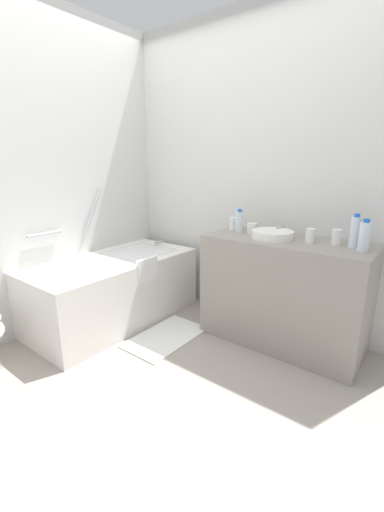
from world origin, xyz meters
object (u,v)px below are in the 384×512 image
object	(u,v)px
sink_faucet	(282,230)
drinking_glass_1	(233,224)
water_bottle_1	(364,236)
bath_mat	(166,337)
water_bottle_0	(355,232)
drinking_glass_0	(252,228)
water_bottle_2	(239,221)
drinking_glass_2	(337,237)
drinking_glass_3	(310,236)
bathtub	(114,287)
sink_basin	(273,235)

from	to	relation	value
sink_faucet	drinking_glass_1	size ratio (longest dim) A/B	1.46
water_bottle_1	bath_mat	size ratio (longest dim) A/B	0.31
water_bottle_0	drinking_glass_0	xyz separation A→B (m)	(0.02, 0.76, -0.07)
water_bottle_2	bath_mat	world-z (taller)	water_bottle_2
drinking_glass_0	sink_faucet	bearing A→B (deg)	-67.08
sink_faucet	drinking_glass_0	size ratio (longest dim) A/B	1.91
drinking_glass_2	water_bottle_2	bearing A→B (deg)	92.91
drinking_glass_0	water_bottle_0	bearing A→B (deg)	-91.21
water_bottle_0	drinking_glass_2	bearing A→B (deg)	76.44
drinking_glass_1	drinking_glass_3	xyz separation A→B (m)	(-0.08, -0.67, -0.00)
bathtub	water_bottle_1	world-z (taller)	bathtub
sink_faucet	water_bottle_0	size ratio (longest dim) A/B	0.67
bathtub	drinking_glass_0	bearing A→B (deg)	-59.46
water_bottle_2	drinking_glass_1	size ratio (longest dim) A/B	1.80
water_bottle_1	drinking_glass_1	world-z (taller)	water_bottle_1
drinking_glass_0	drinking_glass_2	xyz separation A→B (m)	(0.01, -0.64, 0.01)
water_bottle_1	drinking_glass_3	xyz separation A→B (m)	(0.02, 0.34, -0.05)
bath_mat	sink_basin	bearing A→B (deg)	-52.56
drinking_glass_1	drinking_glass_2	world-z (taller)	same
sink_basin	sink_faucet	bearing A→B (deg)	0.00
drinking_glass_1	drinking_glass_0	bearing A→B (deg)	-97.81
drinking_glass_1	drinking_glass_2	size ratio (longest dim) A/B	0.99
bathtub	drinking_glass_0	distance (m)	1.32
sink_basin	water_bottle_1	xyz separation A→B (m)	(0.02, -0.61, 0.07)
drinking_glass_0	drinking_glass_3	world-z (taller)	drinking_glass_3
sink_faucet	water_bottle_2	xyz separation A→B (m)	(-0.12, 0.32, 0.05)
drinking_glass_1	drinking_glass_2	xyz separation A→B (m)	(-0.01, -0.83, 0.00)
bathtub	sink_faucet	size ratio (longest dim) A/B	9.79
bath_mat	drinking_glass_3	bearing A→B (deg)	-59.76
water_bottle_2	bath_mat	bearing A→B (deg)	149.62
sink_basin	water_bottle_2	size ratio (longest dim) A/B	1.63
water_bottle_0	drinking_glass_2	size ratio (longest dim) A/B	2.18
drinking_glass_0	bath_mat	size ratio (longest dim) A/B	0.12
drinking_glass_2	sink_basin	bearing A→B (deg)	103.19
sink_basin	drinking_glass_3	distance (m)	0.27
bathtub	water_bottle_0	bearing A→B (deg)	-71.74
water_bottle_0	bath_mat	bearing A→B (deg)	115.55
bathtub	drinking_glass_1	distance (m)	1.19
water_bottle_0	drinking_glass_0	distance (m)	0.76
water_bottle_1	drinking_glass_2	world-z (taller)	water_bottle_1
water_bottle_0	drinking_glass_0	size ratio (longest dim) A/B	2.87
sink_basin	water_bottle_0	bearing A→B (deg)	-82.38
drinking_glass_0	drinking_glass_2	bearing A→B (deg)	-88.97
water_bottle_1	drinking_glass_1	distance (m)	1.02
water_bottle_0	drinking_glass_2	world-z (taller)	water_bottle_0
water_bottle_1	drinking_glass_0	world-z (taller)	water_bottle_1
sink_basin	water_bottle_1	bearing A→B (deg)	-87.97
drinking_glass_1	bath_mat	size ratio (longest dim) A/B	0.15
drinking_glass_3	sink_faucet	bearing A→B (deg)	61.73
water_bottle_1	drinking_glass_3	world-z (taller)	water_bottle_1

